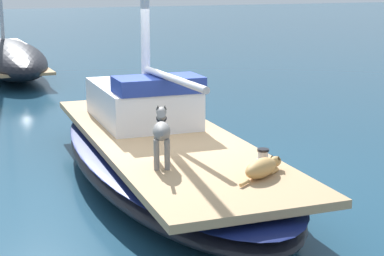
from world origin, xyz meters
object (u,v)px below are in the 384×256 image
object	(u,v)px
dog_grey	(162,132)
moored_boat_far_astern	(7,57)
deck_winch	(263,157)
dog_tan	(262,168)
sailboat_main	(164,158)

from	to	relation	value
dog_grey	moored_boat_far_astern	xyz separation A→B (m)	(0.08, 13.18, -0.50)
dog_grey	moored_boat_far_astern	size ratio (longest dim) A/B	0.11
deck_winch	moored_boat_far_astern	world-z (taller)	moored_boat_far_astern
dog_grey	dog_tan	bearing A→B (deg)	-46.54
sailboat_main	dog_tan	bearing A→B (deg)	-81.52
sailboat_main	deck_winch	distance (m)	2.00
sailboat_main	dog_grey	size ratio (longest dim) A/B	8.22
sailboat_main	moored_boat_far_astern	world-z (taller)	moored_boat_far_astern
moored_boat_far_astern	deck_winch	bearing A→B (deg)	-85.57
dog_grey	moored_boat_far_astern	world-z (taller)	moored_boat_far_astern
sailboat_main	dog_grey	xyz separation A→B (m)	(-0.56, -1.32, 0.75)
dog_tan	sailboat_main	bearing A→B (deg)	98.48
dog_grey	dog_tan	world-z (taller)	dog_grey
dog_tan	moored_boat_far_astern	bearing A→B (deg)	93.31
dog_grey	deck_winch	distance (m)	1.31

